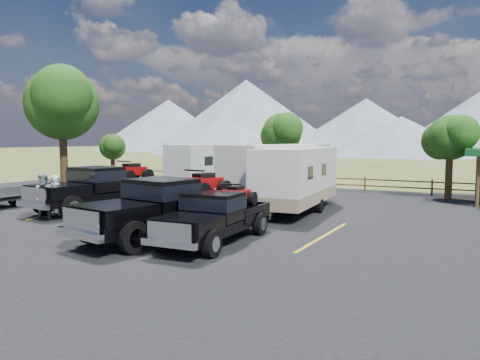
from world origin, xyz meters
The scene contains 17 objects.
ground centered at (0.00, 0.00, 0.00)m, with size 320.00×320.00×0.00m, color #485725.
asphalt_lot centered at (0.00, 3.00, 0.02)m, with size 44.00×34.00×0.04m, color black.
stall_lines centered at (0.00, 4.00, 0.04)m, with size 12.12×5.50×0.01m.
tree_big_nw centered at (-12.55, 9.03, 5.60)m, with size 5.54×5.18×7.84m.
tree_ne_a centered at (8.97, 17.01, 3.48)m, with size 3.11×2.92×4.76m.
tree_north centered at (-2.03, 19.02, 3.83)m, with size 3.46×3.24×5.25m.
tree_nw_small centered at (-16.02, 17.01, 2.78)m, with size 2.59×2.43×3.85m.
rail_fence centered at (2.00, 18.50, 0.61)m, with size 36.12×0.12×1.00m.
mountain_range centered at (-7.63, 105.98, 7.87)m, with size 209.00×71.00×20.00m.
rig_left centered at (-5.27, 4.87, 1.15)m, with size 3.15×7.14×2.31m.
rig_center centered at (1.25, 1.39, 1.13)m, with size 3.35×7.07×2.27m.
rig_right centered at (3.17, 1.46, 0.93)m, with size 2.18×5.61×1.84m.
trailer_left centered at (-5.40, 15.05, 1.63)m, with size 2.93×8.76×3.03m.
trailer_center centered at (1.50, 10.20, 1.66)m, with size 3.46×8.97×3.10m.
trailer_right centered at (3.19, 8.60, 1.59)m, with size 2.76×8.56×2.96m.
person_a centered at (-5.98, 2.82, 0.94)m, with size 0.65×0.43×1.79m, color white.
person_b centered at (-5.41, 1.74, 1.02)m, with size 0.95×0.74×1.96m, color gray.
Camera 1 is at (11.01, -11.53, 3.41)m, focal length 35.00 mm.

